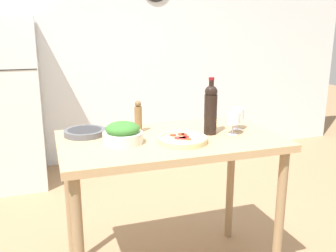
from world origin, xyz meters
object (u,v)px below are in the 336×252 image
(wine_glass_far, at_px, (237,114))
(cast_iron_skillet, at_px, (85,132))
(refrigerator, at_px, (8,104))
(wine_glass_near, at_px, (233,119))
(pepper_mill, at_px, (138,117))
(wine_bottle, at_px, (211,108))
(salad_bowl, at_px, (123,134))
(homemade_pizza, at_px, (183,139))

(wine_glass_far, xyz_separation_m, cast_iron_skillet, (-0.93, 0.17, -0.08))
(refrigerator, bearing_deg, wine_glass_near, -54.80)
(pepper_mill, height_order, cast_iron_skillet, pepper_mill)
(wine_bottle, distance_m, salad_bowl, 0.55)
(salad_bowl, height_order, cast_iron_skillet, salad_bowl)
(refrigerator, xyz_separation_m, wine_glass_near, (1.42, -2.01, 0.20))
(homemade_pizza, bearing_deg, wine_glass_near, 9.34)
(homemade_pizza, relative_size, cast_iron_skillet, 0.71)
(wine_glass_far, xyz_separation_m, salad_bowl, (-0.75, -0.06, -0.04))
(wine_glass_near, distance_m, salad_bowl, 0.67)
(homemade_pizza, bearing_deg, wine_glass_far, 19.99)
(refrigerator, distance_m, wine_glass_far, 2.44)
(wine_bottle, bearing_deg, wine_glass_far, 11.46)
(refrigerator, bearing_deg, homemade_pizza, -62.56)
(wine_bottle, relative_size, salad_bowl, 1.53)
(refrigerator, height_order, pepper_mill, refrigerator)
(wine_bottle, distance_m, pepper_mill, 0.45)
(refrigerator, relative_size, salad_bowl, 7.41)
(wine_glass_near, distance_m, pepper_mill, 0.58)
(refrigerator, relative_size, pepper_mill, 8.47)
(wine_glass_near, xyz_separation_m, pepper_mill, (-0.53, 0.24, -0.00))
(wine_glass_near, xyz_separation_m, wine_glass_far, (0.08, 0.10, 0.00))
(wine_glass_far, distance_m, homemade_pizza, 0.46)
(refrigerator, distance_m, pepper_mill, 2.00)
(wine_bottle, bearing_deg, salad_bowl, -177.95)
(wine_glass_far, bearing_deg, wine_glass_near, -129.52)
(wine_bottle, height_order, cast_iron_skillet, wine_bottle)
(homemade_pizza, bearing_deg, salad_bowl, 163.73)
(salad_bowl, bearing_deg, wine_bottle, 2.05)
(refrigerator, height_order, salad_bowl, refrigerator)
(wine_bottle, height_order, wine_glass_far, wine_bottle)
(wine_bottle, bearing_deg, pepper_mill, 156.10)
(wine_bottle, xyz_separation_m, wine_glass_near, (0.12, -0.06, -0.06))
(refrigerator, height_order, homemade_pizza, refrigerator)
(wine_glass_near, xyz_separation_m, cast_iron_skillet, (-0.85, 0.27, -0.08))
(wine_bottle, bearing_deg, refrigerator, 123.51)
(refrigerator, distance_m, salad_bowl, 2.12)
(wine_bottle, distance_m, cast_iron_skillet, 0.77)
(wine_glass_near, relative_size, salad_bowl, 0.61)
(refrigerator, bearing_deg, wine_glass_far, -51.90)
(wine_bottle, xyz_separation_m, cast_iron_skillet, (-0.72, 0.21, -0.14))
(wine_bottle, distance_m, homemade_pizza, 0.28)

